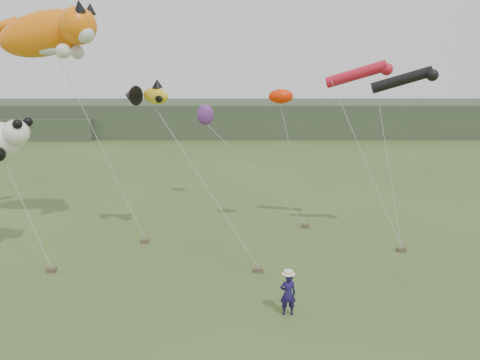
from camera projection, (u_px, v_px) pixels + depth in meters
name	position (u px, v px, depth m)	size (l,w,h in m)	color
ground	(254.00, 310.00, 16.72)	(120.00, 120.00, 0.00)	#385123
headland	(219.00, 118.00, 59.65)	(90.00, 13.00, 4.00)	#2D3D28
festival_attendant	(288.00, 294.00, 16.28)	(0.57, 0.37, 1.57)	#191348
sandbag_anchors	(237.00, 249.00, 22.00)	(15.98, 5.90, 0.19)	brown
cat_kite	(52.00, 33.00, 21.85)	(6.01, 3.21, 2.95)	orange
fish_kite	(146.00, 95.00, 21.73)	(2.57, 1.68, 1.23)	gold
tube_kites	(381.00, 76.00, 21.94)	(4.72, 2.83, 1.55)	black
misc_kites	(231.00, 109.00, 26.49)	(5.25, 6.49, 2.48)	#F22802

